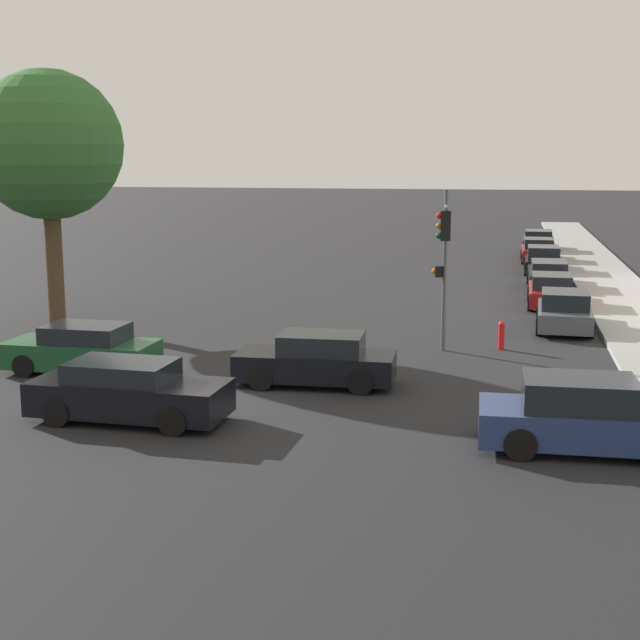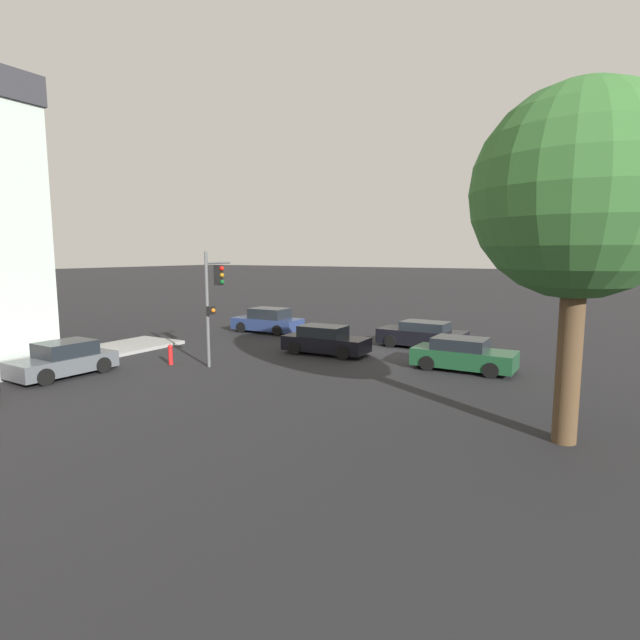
# 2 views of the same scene
# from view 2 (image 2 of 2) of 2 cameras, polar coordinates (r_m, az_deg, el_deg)

# --- Properties ---
(ground_plane) EXTENTS (300.00, 300.00, 0.00)m
(ground_plane) POSITION_cam_2_polar(r_m,az_deg,el_deg) (25.41, 8.16, -3.76)
(ground_plane) COLOR black
(street_tree) EXTENTS (5.35, 5.35, 9.15)m
(street_tree) POSITION_cam_2_polar(r_m,az_deg,el_deg) (14.33, 27.59, 12.63)
(street_tree) COLOR #4C3823
(street_tree) RESTS_ON ground_plane
(traffic_signal) EXTENTS (0.62, 1.82, 5.07)m
(traffic_signal) POSITION_cam_2_polar(r_m,az_deg,el_deg) (22.45, -12.07, 3.11)
(traffic_signal) COLOR #515456
(traffic_signal) RESTS_ON ground_plane
(crossing_car_0) EXTENTS (4.48, 2.06, 1.55)m
(crossing_car_0) POSITION_cam_2_polar(r_m,az_deg,el_deg) (31.79, -5.98, -0.12)
(crossing_car_0) COLOR navy
(crossing_car_0) RESTS_ON ground_plane
(crossing_car_1) EXTENTS (4.63, 2.01, 1.41)m
(crossing_car_1) POSITION_cam_2_polar(r_m,az_deg,el_deg) (27.02, 11.62, -1.69)
(crossing_car_1) COLOR black
(crossing_car_1) RESTS_ON ground_plane
(crossing_car_2) EXTENTS (4.25, 1.93, 1.40)m
(crossing_car_2) POSITION_cam_2_polar(r_m,az_deg,el_deg) (22.24, 16.01, -3.85)
(crossing_car_2) COLOR #194728
(crossing_car_2) RESTS_ON ground_plane
(crossing_car_3) EXTENTS (4.31, 1.94, 1.42)m
(crossing_car_3) POSITION_cam_2_polar(r_m,az_deg,el_deg) (24.78, 0.61, -2.38)
(crossing_car_3) COLOR black
(crossing_car_3) RESTS_ON ground_plane
(parked_car_0) EXTENTS (2.04, 4.00, 1.42)m
(parked_car_0) POSITION_cam_2_polar(r_m,az_deg,el_deg) (22.91, -27.24, -4.08)
(parked_car_0) COLOR #4C5156
(parked_car_0) RESTS_ON ground_plane
(fire_hydrant) EXTENTS (0.22, 0.22, 0.92)m
(fire_hydrant) POSITION_cam_2_polar(r_m,az_deg,el_deg) (23.46, -16.72, -3.74)
(fire_hydrant) COLOR red
(fire_hydrant) RESTS_ON ground_plane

